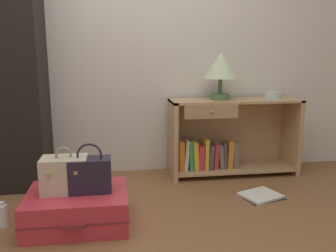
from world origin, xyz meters
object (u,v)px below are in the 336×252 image
open_book_on_floor (261,195)px  table_lamp (221,67)px  handbag (90,174)px  bookshelf (226,138)px  bottle (3,215)px  suitcase_large (78,208)px  bowl (273,95)px  train_case (65,174)px

open_book_on_floor → table_lamp: bearing=106.9°
table_lamp → handbag: table_lamp is taller
bookshelf → bottle: bookshelf is taller
suitcase_large → handbag: 0.25m
bookshelf → suitcase_large: (-1.28, -0.85, -0.23)m
bookshelf → handbag: size_ratio=3.65×
handbag → suitcase_large: bearing=179.3°
bowl → suitcase_large: size_ratio=0.22×
open_book_on_floor → train_case: bearing=-170.9°
bottle → handbag: bearing=-3.2°
train_case → open_book_on_floor: size_ratio=0.84×
bottle → open_book_on_floor: (1.87, 0.22, -0.07)m
bookshelf → bowl: size_ratio=8.14×
handbag → table_lamp: bearing=37.3°
bowl → bookshelf: bearing=176.7°
bottle → train_case: bearing=-1.4°
bowl → handbag: bearing=-152.8°
table_lamp → train_case: 1.66m
handbag → open_book_on_floor: bearing=11.2°
suitcase_large → bottle: 0.48m
train_case → table_lamp: bearing=32.9°
bookshelf → bowl: bearing=-3.3°
suitcase_large → handbag: handbag is taller
suitcase_large → train_case: bearing=164.0°
bookshelf → table_lamp: table_lamp is taller
suitcase_large → train_case: size_ratio=2.18×
table_lamp → suitcase_large: size_ratio=0.64×
train_case → handbag: (0.16, -0.02, -0.00)m
train_case → handbag: size_ratio=0.93×
table_lamp → train_case: bearing=-147.1°
bookshelf → open_book_on_floor: bookshelf is taller
suitcase_large → handbag: (0.09, -0.00, 0.23)m
bowl → bottle: size_ratio=0.86×
table_lamp → handbag: (-1.11, -0.85, -0.65)m
bookshelf → train_case: (-1.36, -0.83, 0.00)m
table_lamp → suitcase_large: (-1.21, -0.85, -0.88)m
bookshelf → train_case: bookshelf is taller
table_lamp → suitcase_large: 1.72m
table_lamp → bowl: table_lamp is taller
train_case → handbag: handbag is taller
handbag → open_book_on_floor: size_ratio=0.90×
bowl → handbag: 1.86m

